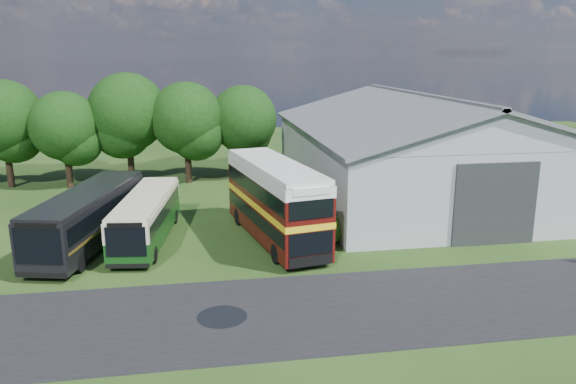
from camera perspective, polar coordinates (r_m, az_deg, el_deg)
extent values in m
plane|color=#183210|center=(27.98, -3.94, -9.63)|extent=(120.00, 120.00, 0.00)
cube|color=black|center=(25.73, 3.55, -11.84)|extent=(60.00, 8.00, 0.02)
cylinder|color=black|center=(25.18, -6.73, -12.52)|extent=(2.20, 2.20, 0.01)
cube|color=gray|center=(45.81, 12.95, 2.99)|extent=(18.00, 24.00, 5.50)
cube|color=#2D3033|center=(35.28, 20.32, -1.18)|extent=(5.20, 0.18, 5.00)
cylinder|color=black|center=(53.28, -26.44, 2.24)|extent=(0.56, 0.56, 3.42)
sphere|color=black|center=(52.69, -26.93, 6.69)|extent=(6.46, 6.46, 6.46)
cylinder|color=black|center=(51.10, -21.37, 2.10)|extent=(0.56, 0.56, 3.06)
sphere|color=black|center=(50.53, -21.74, 6.25)|extent=(5.78, 5.78, 5.78)
cylinder|color=black|center=(51.52, -15.66, 2.94)|extent=(0.56, 0.56, 3.60)
sphere|color=black|center=(50.90, -15.99, 7.81)|extent=(6.80, 6.80, 6.80)
cylinder|color=black|center=(50.26, -10.09, 2.81)|extent=(0.56, 0.56, 3.31)
sphere|color=black|center=(49.65, -10.29, 7.40)|extent=(6.26, 6.26, 6.26)
cylinder|color=black|center=(51.24, -4.48, 3.12)|extent=(0.56, 0.56, 3.17)
sphere|color=black|center=(50.66, -4.56, 7.42)|extent=(5.98, 5.98, 5.98)
sphere|color=#194714|center=(34.40, 4.41, -5.06)|extent=(1.70, 1.70, 1.70)
sphere|color=#194714|center=(36.24, 3.65, -4.05)|extent=(1.60, 1.60, 1.60)
sphere|color=#194714|center=(38.10, 2.97, -3.13)|extent=(1.80, 1.80, 1.80)
cube|color=#0E3610|center=(34.98, -14.17, -2.42)|extent=(3.72, 10.65, 2.59)
cube|color=#410B09|center=(33.91, -1.32, -0.74)|extent=(4.98, 11.59, 4.50)
cube|color=black|center=(35.28, -19.60, -2.27)|extent=(5.51, 12.32, 2.99)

